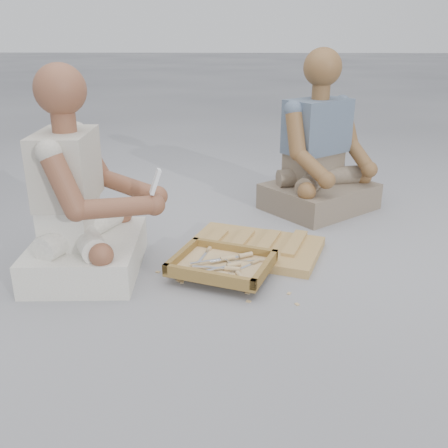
{
  "coord_description": "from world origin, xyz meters",
  "views": [
    {
      "loc": [
        -0.03,
        -1.94,
        1.07
      ],
      "look_at": [
        -0.1,
        0.08,
        0.3
      ],
      "focal_mm": 40.0,
      "sensor_mm": 36.0,
      "label": 1
    }
  ],
  "objects_px": {
    "craftsman": "(81,206)",
    "companion": "(320,158)",
    "carved_panel": "(254,248)",
    "tool_tray": "(222,265)"
  },
  "relations": [
    {
      "from": "craftsman",
      "to": "companion",
      "type": "relative_size",
      "value": 0.96
    },
    {
      "from": "tool_tray",
      "to": "craftsman",
      "type": "xyz_separation_m",
      "value": [
        -0.66,
        0.06,
        0.26
      ]
    },
    {
      "from": "companion",
      "to": "craftsman",
      "type": "bearing_deg",
      "value": -1.9
    },
    {
      "from": "carved_panel",
      "to": "tool_tray",
      "type": "distance_m",
      "value": 0.34
    },
    {
      "from": "craftsman",
      "to": "companion",
      "type": "xyz_separation_m",
      "value": [
        1.24,
        0.97,
        0.01
      ]
    },
    {
      "from": "tool_tray",
      "to": "companion",
      "type": "bearing_deg",
      "value": 60.23
    },
    {
      "from": "tool_tray",
      "to": "companion",
      "type": "distance_m",
      "value": 1.21
    },
    {
      "from": "tool_tray",
      "to": "companion",
      "type": "height_order",
      "value": "companion"
    },
    {
      "from": "companion",
      "to": "tool_tray",
      "type": "bearing_deg",
      "value": 20.43
    },
    {
      "from": "craftsman",
      "to": "companion",
      "type": "bearing_deg",
      "value": 124.68
    }
  ]
}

